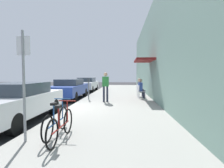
{
  "coord_description": "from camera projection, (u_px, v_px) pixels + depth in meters",
  "views": [
    {
      "loc": [
        2.73,
        -8.25,
        1.71
      ],
      "look_at": [
        1.74,
        5.81,
        0.94
      ],
      "focal_mm": 28.3,
      "sensor_mm": 36.0,
      "label": 1
    }
  ],
  "objects": [
    {
      "name": "ground_plane",
      "position": [
        68.0,
        110.0,
        8.5
      ],
      "size": [
        60.0,
        60.0,
        0.0
      ],
      "primitive_type": "plane",
      "color": "#2D2D30"
    },
    {
      "name": "sidewalk_slab",
      "position": [
        116.0,
        102.0,
        10.33
      ],
      "size": [
        4.5,
        32.0,
        0.12
      ],
      "primitive_type": "cube",
      "color": "#9E9B93",
      "rests_on": "ground_plane"
    },
    {
      "name": "building_facade",
      "position": [
        158.0,
        49.0,
        10.0
      ],
      "size": [
        1.4,
        32.0,
        6.33
      ],
      "color": "gray",
      "rests_on": "ground_plane"
    },
    {
      "name": "parked_car_0",
      "position": [
        17.0,
        101.0,
        6.31
      ],
      "size": [
        1.8,
        4.4,
        1.4
      ],
      "color": "silver",
      "rests_on": "ground_plane"
    },
    {
      "name": "parked_car_1",
      "position": [
        69.0,
        88.0,
        12.25
      ],
      "size": [
        1.8,
        4.4,
        1.38
      ],
      "color": "navy",
      "rests_on": "ground_plane"
    },
    {
      "name": "parked_car_2",
      "position": [
        87.0,
        84.0,
        17.86
      ],
      "size": [
        1.8,
        4.4,
        1.38
      ],
      "color": "silver",
      "rests_on": "ground_plane"
    },
    {
      "name": "parking_meter",
      "position": [
        89.0,
        87.0,
        11.23
      ],
      "size": [
        0.12,
        0.1,
        1.32
      ],
      "color": "slate",
      "rests_on": "sidewalk_slab"
    },
    {
      "name": "street_sign",
      "position": [
        24.0,
        77.0,
        4.09
      ],
      "size": [
        0.32,
        0.06,
        2.6
      ],
      "color": "gray",
      "rests_on": "sidewalk_slab"
    },
    {
      "name": "bicycle_0",
      "position": [
        61.0,
        125.0,
        4.25
      ],
      "size": [
        0.46,
        1.71,
        0.9
      ],
      "color": "black",
      "rests_on": "sidewalk_slab"
    },
    {
      "name": "bicycle_1",
      "position": [
        56.0,
        121.0,
        4.61
      ],
      "size": [
        0.46,
        1.71,
        0.9
      ],
      "color": "black",
      "rests_on": "sidewalk_slab"
    },
    {
      "name": "cafe_chair_0",
      "position": [
        140.0,
        91.0,
        11.62
      ],
      "size": [
        0.49,
        0.49,
        0.87
      ],
      "color": "silver",
      "rests_on": "sidewalk_slab"
    },
    {
      "name": "seated_patron_0",
      "position": [
        141.0,
        88.0,
        11.62
      ],
      "size": [
        0.46,
        0.39,
        1.29
      ],
      "color": "#232838",
      "rests_on": "sidewalk_slab"
    },
    {
      "name": "cafe_chair_1",
      "position": [
        139.0,
        90.0,
        12.58
      ],
      "size": [
        0.48,
        0.48,
        0.87
      ],
      "color": "silver",
      "rests_on": "sidewalk_slab"
    },
    {
      "name": "seated_patron_1",
      "position": [
        140.0,
        87.0,
        12.57
      ],
      "size": [
        0.45,
        0.39,
        1.29
      ],
      "color": "#232838",
      "rests_on": "sidewalk_slab"
    },
    {
      "name": "pedestrian_standing",
      "position": [
        106.0,
        85.0,
        10.14
      ],
      "size": [
        0.36,
        0.22,
        1.7
      ],
      "color": "#232838",
      "rests_on": "sidewalk_slab"
    }
  ]
}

